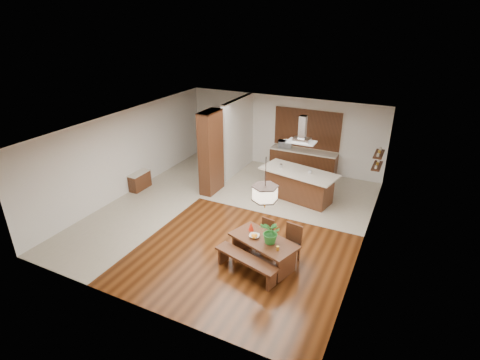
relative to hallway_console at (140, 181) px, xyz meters
The scene contains 25 objects.
room_shell 4.20m from the hallway_console, ahead, with size 9.00×9.04×2.92m.
tile_hallway 1.12m from the hallway_console, 10.68° to the right, with size 2.50×9.00×0.01m, color #BDB39D.
tile_kitchen 5.57m from the hallway_console, 24.44° to the left, with size 5.50×4.00×0.01m, color #BDB39D.
soffit_band 4.60m from the hallway_console, ahead, with size 8.00×9.00×0.02m, color #3C220F.
partition_pier 2.85m from the hallway_console, 22.54° to the left, with size 0.45×1.00×2.90m, color #321A0D.
partition_stub 4.09m from the hallway_console, 52.14° to the left, with size 0.18×2.40×2.90m, color silver.
hallway_console is the anchor object (origin of this frame).
hallway_doorway 4.41m from the hallway_console, 75.20° to the left, with size 1.10×0.20×2.10m, color #321A0D.
rear_counter 6.26m from the hallway_console, 39.75° to the left, with size 2.60×0.62×0.95m.
kitchen_window 6.58m from the hallway_console, 41.53° to the left, with size 2.60×0.08×1.50m, color #A36F31.
shelf_lower 8.12m from the hallway_console, 17.35° to the left, with size 0.26×0.90×0.04m, color #321A0D.
shelf_upper 8.18m from the hallway_console, 17.35° to the left, with size 0.26×0.90×0.04m, color #321A0D.
dining_table 6.07m from the hallway_console, 20.17° to the right, with size 1.89×1.36×0.71m.
dining_bench 6.11m from the hallway_console, 25.95° to the right, with size 1.74×0.38×0.49m, color #321A0D, non-canonical shape.
dining_chair_left 5.65m from the hallway_console, 14.97° to the right, with size 0.37×0.37×0.84m, color #321A0D, non-canonical shape.
dining_chair_right 6.50m from the hallway_console, 15.50° to the right, with size 0.45×0.45×1.01m, color #321A0D, non-canonical shape.
pendant_lantern 6.36m from the hallway_console, 20.17° to the right, with size 0.64×0.64×1.31m, color beige, non-canonical shape.
foliage_plant 6.32m from the hallway_console, 19.94° to the right, with size 0.54×0.47×0.60m, color #28792B.
fruit_bowl 5.84m from the hallway_console, 21.02° to the right, with size 0.26×0.26×0.06m, color beige.
napkin_cone 5.56m from the hallway_console, 19.30° to the right, with size 0.14×0.14×0.22m, color red.
gold_ornament 6.61m from the hallway_console, 20.91° to the right, with size 0.07×0.07×0.10m, color gold.
kitchen_island 5.64m from the hallway_console, 18.07° to the left, with size 2.70×1.58×1.05m.
range_hood 6.03m from the hallway_console, 18.11° to the left, with size 0.90×0.55×0.87m, color silver, non-canonical shape.
island_cup 6.02m from the hallway_console, 16.27° to the left, with size 0.13×0.13×0.10m, color silver.
microwave 5.71m from the hallway_console, 44.75° to the left, with size 0.51×0.34×0.28m, color silver.
Camera 1 is at (4.81, -9.18, 5.88)m, focal length 28.00 mm.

